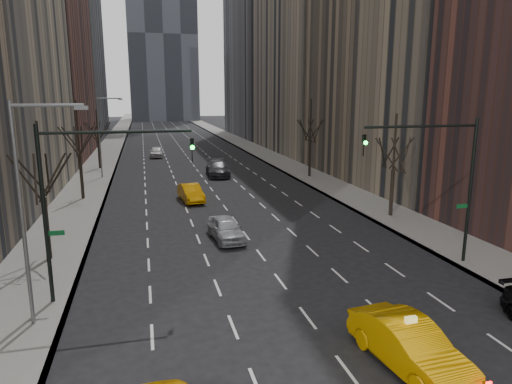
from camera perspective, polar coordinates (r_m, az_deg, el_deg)
sidewalk_left at (r=79.64m, az=-18.04°, el=4.79°), size 4.50×320.00×0.15m
sidewalk_right at (r=81.60m, az=-0.55°, el=5.54°), size 4.50×320.00×0.15m
bld_left_far at (r=77.42m, az=-26.66°, el=20.26°), size 14.00×28.00×44.00m
bld_right_deep at (r=109.36m, az=1.24°, el=22.41°), size 14.00×30.00×58.00m
tree_lw_b at (r=28.02m, az=-25.00°, el=-0.66°), size 3.36×3.50×7.82m
tree_lw_c at (r=43.56m, az=-21.16°, el=4.26°), size 3.36×3.50×8.74m
tree_lw_d at (r=61.41m, az=-19.12°, el=6.00°), size 3.36×3.50×7.36m
tree_rw_b at (r=36.41m, az=16.77°, el=2.66°), size 3.36×3.50×7.82m
tree_rw_c at (r=52.52m, az=6.79°, el=6.18°), size 3.36×3.50×8.74m
traffic_mast_left at (r=21.40m, az=-20.78°, el=0.90°), size 6.69×0.39×8.00m
traffic_mast_right at (r=26.32m, az=22.57°, el=2.72°), size 6.69×0.39×8.00m
streetlight_near at (r=19.74m, az=-26.45°, el=-0.08°), size 2.83×0.22×9.00m
streetlight_far at (r=54.19m, az=-18.67°, el=7.50°), size 2.83×0.22×9.00m
taxi_sedan at (r=17.48m, az=18.58°, el=-17.68°), size 2.45×5.34×1.70m
silver_sedan_ahead at (r=30.02m, az=-3.79°, el=-4.57°), size 2.17×4.61×1.52m
far_taxi at (r=41.12m, az=-8.14°, el=-0.11°), size 2.16×4.78×1.52m
far_suv_grey at (r=53.65m, az=-4.81°, el=2.95°), size 2.80×6.23×1.77m
far_car_white at (r=71.41m, az=-12.34°, el=4.92°), size 2.25×4.87×1.62m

